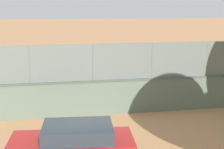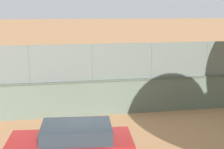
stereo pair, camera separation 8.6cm
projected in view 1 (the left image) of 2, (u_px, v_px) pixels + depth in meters
ground_plane at (108, 65)px, 29.89m from camera, size 260.00×260.00×0.00m
perimeter_wall at (123, 96)px, 16.09m from camera, size 27.74×1.09×1.80m
fence_panel_on_wall at (123, 61)px, 15.72m from camera, size 27.25×0.82×1.81m
player_baseline_waiting at (92, 85)px, 17.90m from camera, size 1.27×0.79×1.70m
player_at_service_line at (119, 63)px, 25.56m from camera, size 0.87×1.08×1.65m
sports_ball at (87, 112)px, 16.26m from camera, size 0.13×0.13×0.13m
spare_ball_by_wall at (152, 104)px, 17.57m from camera, size 0.12×0.12×0.12m
parked_car_red at (73, 143)px, 10.83m from camera, size 4.34×2.26×1.43m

